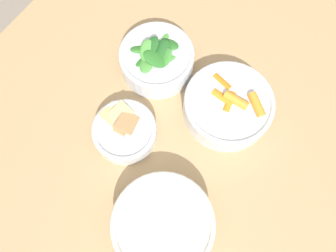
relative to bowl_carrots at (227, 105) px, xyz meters
name	(u,v)px	position (x,y,z in m)	size (l,w,h in m)	color
ground_plane	(184,197)	(0.10, 0.00, -0.80)	(10.00, 10.00, 0.00)	gray
dining_table	(197,161)	(0.10, 0.00, -0.14)	(1.03, 1.05, 0.77)	tan
bowl_carrots	(227,105)	(0.00, 0.00, 0.00)	(0.18, 0.18, 0.06)	silver
bowl_greens	(157,59)	(-0.01, -0.18, 0.00)	(0.16, 0.16, 0.08)	silver
bowl_beans_hotdog	(163,224)	(0.26, 0.02, 0.00)	(0.18, 0.18, 0.06)	silver
bowl_cookies	(125,131)	(0.16, -0.14, -0.01)	(0.13, 0.13, 0.05)	silver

